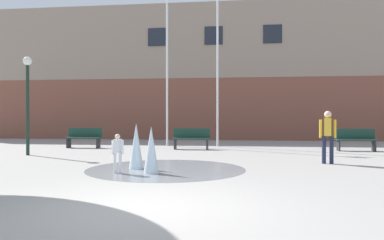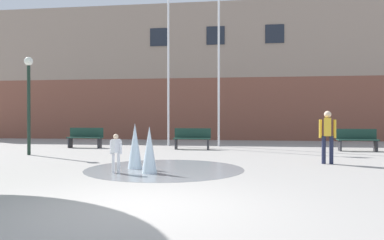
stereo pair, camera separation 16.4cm
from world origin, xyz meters
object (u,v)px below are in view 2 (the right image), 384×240
park_bench_far_right (357,139)px  adult_near_bench (328,133)px  park_bench_under_left_flagpole (192,138)px  child_in_fountain (116,150)px  flagpole_left (169,57)px  lamp_post_left_lane (29,90)px  flagpole_right (219,53)px  park_bench_far_left (85,137)px

park_bench_far_right → adult_near_bench: size_ratio=1.01×
park_bench_under_left_flagpole → child_in_fountain: 7.17m
child_in_fountain → flagpole_left: 9.63m
park_bench_far_right → flagpole_left: (-8.23, 1.69, 3.85)m
park_bench_under_left_flagpole → adult_near_bench: (4.70, -4.46, 0.45)m
park_bench_far_right → lamp_post_left_lane: lamp_post_left_lane is taller
child_in_fountain → flagpole_right: size_ratio=0.12×
park_bench_far_left → park_bench_far_right: same height
park_bench_far_right → adult_near_bench: adult_near_bench is taller
adult_near_bench → flagpole_right: bearing=-135.5°
park_bench_under_left_flagpole → lamp_post_left_lane: size_ratio=0.44×
park_bench_far_left → adult_near_bench: (9.63, -4.58, 0.45)m
park_bench_under_left_flagpole → flagpole_right: (1.07, 1.75, 3.97)m
child_in_fountain → flagpole_left: bearing=-154.9°
adult_near_bench → lamp_post_left_lane: lamp_post_left_lane is taller
park_bench_far_left → child_in_fountain: bearing=-61.2°
park_bench_far_left → park_bench_under_left_flagpole: 4.93m
park_bench_far_left → flagpole_left: bearing=24.7°
park_bench_far_right → flagpole_left: flagpole_left is taller
adult_near_bench → lamp_post_left_lane: bearing=-82.6°
park_bench_far_left → flagpole_right: (6.00, 1.63, 3.97)m
park_bench_under_left_flagpole → flagpole_left: size_ratio=0.20×
adult_near_bench → flagpole_right: size_ratio=0.19×
park_bench_under_left_flagpole → lamp_post_left_lane: 6.79m
park_bench_far_right → park_bench_far_left: bearing=179.7°
park_bench_far_right → adult_near_bench: bearing=-115.5°
park_bench_far_left → flagpole_right: size_ratio=0.19×
adult_near_bench → flagpole_right: 8.01m
flagpole_left → flagpole_right: bearing=-0.0°
flagpole_right → lamp_post_left_lane: (-6.74, -4.96, -2.06)m
park_bench_far_left → flagpole_right: 7.38m
park_bench_far_right → flagpole_right: size_ratio=0.19×
adult_near_bench → child_in_fountain: size_ratio=1.61×
adult_near_bench → child_in_fountain: 6.27m
flagpole_left → adult_near_bench: bearing=-45.6°
park_bench_under_left_flagpole → child_in_fountain: child_in_fountain is taller
park_bench_under_left_flagpole → flagpole_left: 4.45m
park_bench_far_left → child_in_fountain: 8.24m
flagpole_right → lamp_post_left_lane: 8.62m
park_bench_under_left_flagpole → flagpole_left: flagpole_left is taller
flagpole_right → park_bench_far_left: bearing=-164.8°
park_bench_far_right → lamp_post_left_lane: size_ratio=0.44×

